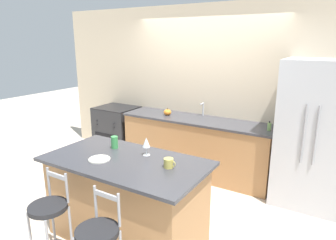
{
  "coord_description": "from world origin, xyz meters",
  "views": [
    {
      "loc": [
        2.0,
        -3.82,
        2.14
      ],
      "look_at": [
        0.04,
        -0.59,
        1.13
      ],
      "focal_mm": 32.0,
      "sensor_mm": 36.0,
      "label": 1
    }
  ],
  "objects_px": {
    "pumpkin_decoration": "(167,112)",
    "oven_range": "(118,131)",
    "bar_stool_near": "(50,217)",
    "dinner_plate": "(99,159)",
    "wine_glass": "(146,143)",
    "tumbler_cup": "(115,142)",
    "refrigerator": "(312,134)",
    "coffee_mug": "(169,163)",
    "soap_bottle": "(269,127)"
  },
  "relations": [
    {
      "from": "pumpkin_decoration",
      "to": "oven_range",
      "type": "bearing_deg",
      "value": 177.47
    },
    {
      "from": "bar_stool_near",
      "to": "dinner_plate",
      "type": "height_order",
      "value": "bar_stool_near"
    },
    {
      "from": "wine_glass",
      "to": "bar_stool_near",
      "type": "bearing_deg",
      "value": -115.23
    },
    {
      "from": "oven_range",
      "to": "tumbler_cup",
      "type": "xyz_separation_m",
      "value": [
        1.45,
        -1.72,
        0.54
      ]
    },
    {
      "from": "pumpkin_decoration",
      "to": "refrigerator",
      "type": "bearing_deg",
      "value": -0.07
    },
    {
      "from": "refrigerator",
      "to": "dinner_plate",
      "type": "xyz_separation_m",
      "value": [
        -1.81,
        -2.01,
        -0.02
      ]
    },
    {
      "from": "refrigerator",
      "to": "coffee_mug",
      "type": "bearing_deg",
      "value": -121.1
    },
    {
      "from": "wine_glass",
      "to": "pumpkin_decoration",
      "type": "distance_m",
      "value": 1.81
    },
    {
      "from": "wine_glass",
      "to": "pumpkin_decoration",
      "type": "xyz_separation_m",
      "value": [
        -0.74,
        1.65,
        -0.09
      ]
    },
    {
      "from": "oven_range",
      "to": "soap_bottle",
      "type": "xyz_separation_m",
      "value": [
        2.81,
        -0.07,
        0.52
      ]
    },
    {
      "from": "refrigerator",
      "to": "soap_bottle",
      "type": "relative_size",
      "value": 14.14
    },
    {
      "from": "refrigerator",
      "to": "pumpkin_decoration",
      "type": "distance_m",
      "value": 2.21
    },
    {
      "from": "wine_glass",
      "to": "coffee_mug",
      "type": "height_order",
      "value": "wine_glass"
    },
    {
      "from": "refrigerator",
      "to": "tumbler_cup",
      "type": "bearing_deg",
      "value": -138.87
    },
    {
      "from": "refrigerator",
      "to": "wine_glass",
      "type": "height_order",
      "value": "refrigerator"
    },
    {
      "from": "tumbler_cup",
      "to": "coffee_mug",
      "type": "bearing_deg",
      "value": -9.92
    },
    {
      "from": "oven_range",
      "to": "wine_glass",
      "type": "relative_size",
      "value": 4.59
    },
    {
      "from": "bar_stool_near",
      "to": "coffee_mug",
      "type": "height_order",
      "value": "coffee_mug"
    },
    {
      "from": "oven_range",
      "to": "bar_stool_near",
      "type": "distance_m",
      "value": 3.02
    },
    {
      "from": "coffee_mug",
      "to": "bar_stool_near",
      "type": "bearing_deg",
      "value": -136.1
    },
    {
      "from": "refrigerator",
      "to": "soap_bottle",
      "type": "height_order",
      "value": "refrigerator"
    },
    {
      "from": "wine_glass",
      "to": "soap_bottle",
      "type": "relative_size",
      "value": 1.49
    },
    {
      "from": "oven_range",
      "to": "dinner_plate",
      "type": "xyz_separation_m",
      "value": [
        1.54,
        -2.07,
        0.48
      ]
    },
    {
      "from": "bar_stool_near",
      "to": "tumbler_cup",
      "type": "height_order",
      "value": "tumbler_cup"
    },
    {
      "from": "dinner_plate",
      "to": "wine_glass",
      "type": "bearing_deg",
      "value": 46.52
    },
    {
      "from": "pumpkin_decoration",
      "to": "wine_glass",
      "type": "bearing_deg",
      "value": -65.9
    },
    {
      "from": "oven_range",
      "to": "coffee_mug",
      "type": "bearing_deg",
      "value": -39.38
    },
    {
      "from": "wine_glass",
      "to": "tumbler_cup",
      "type": "xyz_separation_m",
      "value": [
        -0.44,
        -0.01,
        -0.07
      ]
    },
    {
      "from": "oven_range",
      "to": "soap_bottle",
      "type": "relative_size",
      "value": 6.82
    },
    {
      "from": "oven_range",
      "to": "bar_stool_near",
      "type": "xyz_separation_m",
      "value": [
        1.44,
        -2.65,
        0.08
      ]
    },
    {
      "from": "refrigerator",
      "to": "oven_range",
      "type": "distance_m",
      "value": 3.39
    },
    {
      "from": "tumbler_cup",
      "to": "pumpkin_decoration",
      "type": "bearing_deg",
      "value": 100.22
    },
    {
      "from": "dinner_plate",
      "to": "bar_stool_near",
      "type": "bearing_deg",
      "value": -99.81
    },
    {
      "from": "bar_stool_near",
      "to": "coffee_mug",
      "type": "distance_m",
      "value": 1.22
    },
    {
      "from": "bar_stool_near",
      "to": "soap_bottle",
      "type": "relative_size",
      "value": 7.11
    },
    {
      "from": "bar_stool_near",
      "to": "wine_glass",
      "type": "bearing_deg",
      "value": 64.77
    },
    {
      "from": "dinner_plate",
      "to": "wine_glass",
      "type": "relative_size",
      "value": 1.13
    },
    {
      "from": "bar_stool_near",
      "to": "wine_glass",
      "type": "relative_size",
      "value": 4.79
    },
    {
      "from": "oven_range",
      "to": "coffee_mug",
      "type": "relative_size",
      "value": 7.26
    },
    {
      "from": "wine_glass",
      "to": "pumpkin_decoration",
      "type": "bearing_deg",
      "value": 114.1
    },
    {
      "from": "wine_glass",
      "to": "soap_bottle",
      "type": "bearing_deg",
      "value": 60.52
    },
    {
      "from": "oven_range",
      "to": "coffee_mug",
      "type": "distance_m",
      "value": 2.98
    },
    {
      "from": "bar_stool_near",
      "to": "coffee_mug",
      "type": "bearing_deg",
      "value": 43.9
    },
    {
      "from": "bar_stool_near",
      "to": "wine_glass",
      "type": "distance_m",
      "value": 1.17
    },
    {
      "from": "dinner_plate",
      "to": "wine_glass",
      "type": "distance_m",
      "value": 0.52
    },
    {
      "from": "dinner_plate",
      "to": "tumbler_cup",
      "type": "distance_m",
      "value": 0.37
    },
    {
      "from": "tumbler_cup",
      "to": "soap_bottle",
      "type": "bearing_deg",
      "value": 50.36
    },
    {
      "from": "coffee_mug",
      "to": "oven_range",
      "type": "bearing_deg",
      "value": 140.62
    },
    {
      "from": "dinner_plate",
      "to": "pumpkin_decoration",
      "type": "height_order",
      "value": "pumpkin_decoration"
    },
    {
      "from": "refrigerator",
      "to": "bar_stool_near",
      "type": "distance_m",
      "value": 3.25
    }
  ]
}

